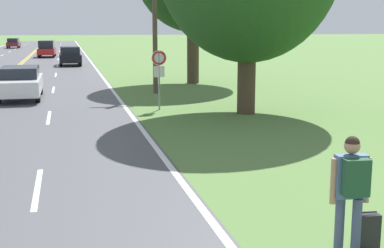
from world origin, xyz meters
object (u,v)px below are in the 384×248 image
Objects in this scene: car_white_sedan_nearest at (20,82)px; suitcase at (367,233)px; car_black_hatchback_mid_near at (70,55)px; hitchhiker_person at (351,183)px; car_red_suv_mid_far at (47,48)px; car_maroon_hatchback_receding at (13,43)px; traffic_sign at (159,65)px.

suitcase is at bearing 18.25° from car_white_sedan_nearest.
suitcase is 0.16× the size of car_black_hatchback_mid_near.
hitchhiker_person reaches higher than car_white_sedan_nearest.
car_red_suv_mid_far is at bearing 12.22° from suitcase.
car_red_suv_mid_far is at bearing -166.72° from car_maroon_hatchback_receding.
car_black_hatchback_mid_near is at bearing -167.63° from car_maroon_hatchback_receding.
car_red_suv_mid_far is at bearing 179.61° from car_white_sedan_nearest.
car_red_suv_mid_far reaches higher than car_maroon_hatchback_receding.
hitchhiker_person is 0.37× the size of car_white_sedan_nearest.
car_black_hatchback_mid_near reaches higher than car_white_sedan_nearest.
car_white_sedan_nearest is at bearing -173.90° from car_maroon_hatchback_receding.
car_black_hatchback_mid_near is 0.86× the size of car_red_suv_mid_far.
car_maroon_hatchback_receding is at bearing 13.93° from hitchhiker_person.
hitchhiker_person is at bearing 17.46° from car_white_sedan_nearest.
car_white_sedan_nearest is at bearing 23.20° from hitchhiker_person.
car_black_hatchback_mid_near is at bearing 173.16° from car_white_sedan_nearest.
car_white_sedan_nearest is 60.65m from car_maroon_hatchback_receding.
car_maroon_hatchback_receding reaches higher than car_white_sedan_nearest.
suitcase is 0.13× the size of car_white_sedan_nearest.
traffic_sign is at bearing 10.07° from car_red_suv_mid_far.
traffic_sign is 26.11m from car_black_hatchback_mid_near.
suitcase is 80.51m from car_maroon_hatchback_receding.
car_white_sedan_nearest is 21.18m from car_black_hatchback_mid_near.
traffic_sign is (-0.35, 14.36, 0.71)m from hitchhiker_person.
car_white_sedan_nearest is 1.22× the size of car_black_hatchback_mid_near.
car_maroon_hatchback_receding is at bearing 99.75° from traffic_sign.
car_red_suv_mid_far is (0.19, 34.51, 0.16)m from car_white_sedan_nearest.
hitchhiker_person is 0.38× the size of car_red_suv_mid_far.
suitcase is (0.30, -0.02, -0.80)m from hitchhiker_person.
suitcase is at bearing -87.43° from traffic_sign.
car_white_sedan_nearest is (-5.72, 4.86, -1.02)m from traffic_sign.
suitcase is 14.47m from traffic_sign.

